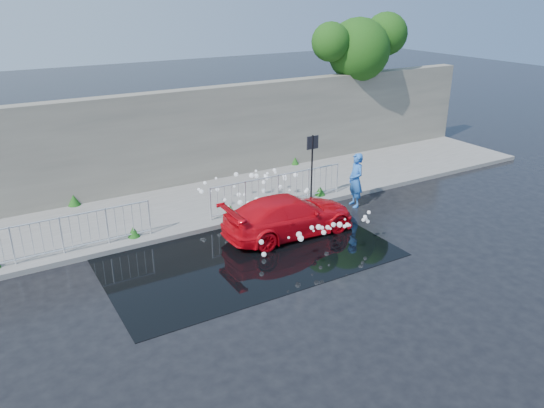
{
  "coord_description": "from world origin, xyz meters",
  "views": [
    {
      "loc": [
        -5.75,
        -11.0,
        6.98
      ],
      "look_at": [
        1.8,
        1.73,
        1.0
      ],
      "focal_mm": 35.0,
      "sensor_mm": 36.0,
      "label": 1
    }
  ],
  "objects": [
    {
      "name": "railing_right",
      "position": [
        3.0,
        3.35,
        0.74
      ],
      "size": [
        5.05,
        0.05,
        1.1
      ],
      "color": "silver",
      "rests_on": "pavement"
    },
    {
      "name": "ground",
      "position": [
        0.0,
        0.0,
        0.0
      ],
      "size": [
        90.0,
        90.0,
        0.0
      ],
      "primitive_type": "plane",
      "color": "black",
      "rests_on": "ground"
    },
    {
      "name": "retaining_wall",
      "position": [
        0.0,
        7.2,
        1.9
      ],
      "size": [
        30.0,
        0.6,
        3.5
      ],
      "primitive_type": "cube",
      "color": "#676256",
      "rests_on": "pavement"
    },
    {
      "name": "sign_post",
      "position": [
        4.2,
        3.1,
        1.72
      ],
      "size": [
        0.45,
        0.06,
        2.5
      ],
      "color": "black",
      "rests_on": "ground"
    },
    {
      "name": "water_spray",
      "position": [
        2.47,
        2.47,
        0.78
      ],
      "size": [
        3.71,
        5.55,
        1.1
      ],
      "color": "white",
      "rests_on": "ground"
    },
    {
      "name": "weeds",
      "position": [
        -0.27,
        4.52,
        0.33
      ],
      "size": [
        12.17,
        3.93,
        0.38
      ],
      "color": "#1A4B14",
      "rests_on": "pavement"
    },
    {
      "name": "puddle",
      "position": [
        0.5,
        1.0,
        0.01
      ],
      "size": [
        8.0,
        5.0,
        0.01
      ],
      "primitive_type": "cube",
      "color": "black",
      "rests_on": "ground"
    },
    {
      "name": "red_car",
      "position": [
        2.27,
        1.49,
        0.61
      ],
      "size": [
        4.23,
        1.77,
        1.22
      ],
      "primitive_type": "imported",
      "rotation": [
        0.0,
        0.0,
        1.56
      ],
      "color": "red",
      "rests_on": "ground"
    },
    {
      "name": "pavement",
      "position": [
        0.0,
        5.0,
        0.07
      ],
      "size": [
        30.0,
        4.0,
        0.15
      ],
      "primitive_type": "cube",
      "color": "slate",
      "rests_on": "ground"
    },
    {
      "name": "person",
      "position": [
        5.46,
        2.26,
        0.94
      ],
      "size": [
        0.58,
        0.77,
        1.89
      ],
      "primitive_type": "imported",
      "rotation": [
        0.0,
        0.0,
        -1.77
      ],
      "color": "blue",
      "rests_on": "ground"
    },
    {
      "name": "curb",
      "position": [
        0.0,
        3.0,
        0.08
      ],
      "size": [
        30.0,
        0.25,
        0.16
      ],
      "primitive_type": "cube",
      "color": "slate",
      "rests_on": "ground"
    },
    {
      "name": "tree",
      "position": [
        9.62,
        7.42,
        4.74
      ],
      "size": [
        4.75,
        2.72,
        6.14
      ],
      "color": "#332114",
      "rests_on": "ground"
    },
    {
      "name": "railing_left",
      "position": [
        -4.0,
        3.35,
        0.74
      ],
      "size": [
        5.05,
        0.05,
        1.1
      ],
      "color": "silver",
      "rests_on": "pavement"
    }
  ]
}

